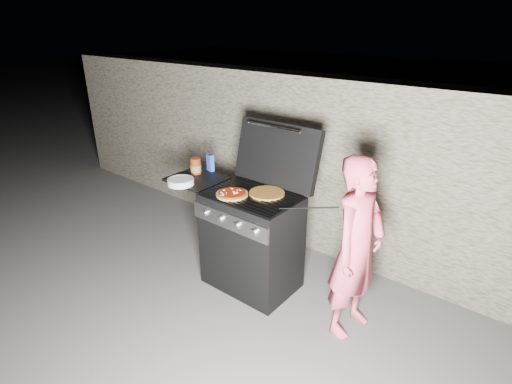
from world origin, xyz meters
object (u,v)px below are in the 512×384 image
Objects in this scene: sauce_jar at (196,166)px; person at (357,249)px; gas_grill at (231,232)px; pizza_topped at (232,194)px.

person reaches higher than sauce_jar.
pizza_topped reaches higher than gas_grill.
gas_grill is 1.25m from person.
gas_grill is 8.59× the size of sauce_jar.
person is (1.22, 0.05, 0.27)m from gas_grill.
person is at bearing 2.49° from gas_grill.
gas_grill is 0.93× the size of person.
person is at bearing 8.53° from pizza_topped.
pizza_topped is 0.19× the size of person.
pizza_topped is at bearing -16.38° from sauce_jar.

